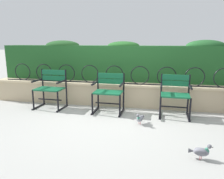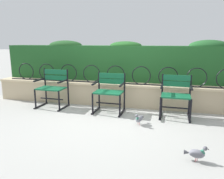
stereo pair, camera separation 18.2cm
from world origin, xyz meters
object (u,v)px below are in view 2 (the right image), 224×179
(park_chair_centre, at_px, (110,91))
(park_chair_right, at_px, (176,94))
(pigeon_near_chairs, at_px, (196,153))
(park_chair_left, at_px, (53,87))
(pigeon_far_side, at_px, (139,119))

(park_chair_centre, distance_m, park_chair_right, 1.36)
(park_chair_right, bearing_deg, pigeon_near_chairs, -82.97)
(park_chair_left, distance_m, pigeon_far_side, 2.20)
(park_chair_centre, relative_size, pigeon_far_side, 2.86)
(park_chair_centre, bearing_deg, park_chair_right, 0.40)
(park_chair_left, bearing_deg, park_chair_right, -0.89)
(park_chair_right, xyz_separation_m, pigeon_near_chairs, (0.21, -1.72, -0.34))
(pigeon_near_chairs, xyz_separation_m, pigeon_far_side, (-0.86, 1.09, 0.00))
(park_chair_left, bearing_deg, pigeon_near_chairs, -31.05)
(park_chair_right, xyz_separation_m, pigeon_far_side, (-0.65, -0.63, -0.34))
(park_chair_right, bearing_deg, park_chair_left, 179.11)
(park_chair_left, xyz_separation_m, pigeon_far_side, (2.07, -0.68, -0.35))
(pigeon_far_side, bearing_deg, pigeon_near_chairs, -51.65)
(park_chair_left, height_order, park_chair_centre, park_chair_left)
(park_chair_centre, relative_size, park_chair_right, 0.99)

